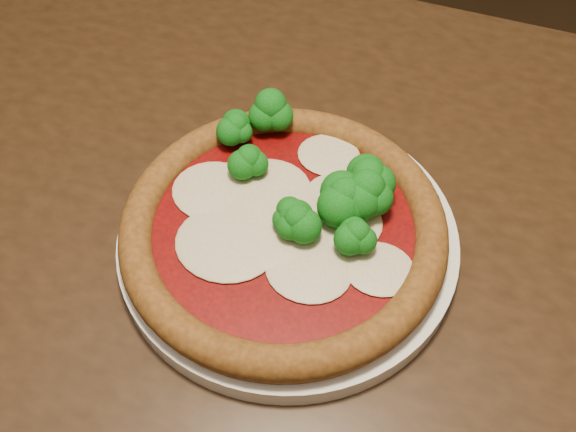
% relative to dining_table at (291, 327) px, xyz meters
% --- Properties ---
extents(dining_table, '(1.30, 0.87, 0.75)m').
position_rel_dining_table_xyz_m(dining_table, '(0.00, 0.00, 0.00)').
color(dining_table, black).
rests_on(dining_table, floor).
extents(plate, '(0.28, 0.28, 0.02)m').
position_rel_dining_table_xyz_m(plate, '(-0.01, 0.03, 0.10)').
color(plate, silver).
rests_on(plate, dining_table).
extents(pizza, '(0.27, 0.27, 0.06)m').
position_rel_dining_table_xyz_m(pizza, '(-0.01, 0.03, 0.13)').
color(pizza, brown).
rests_on(pizza, plate).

